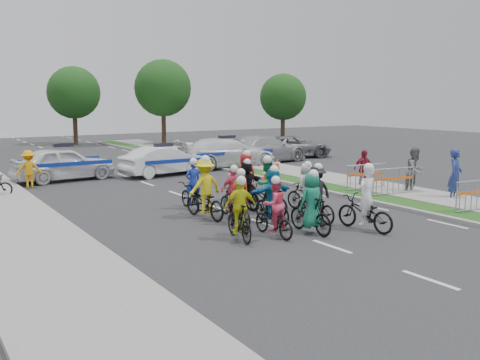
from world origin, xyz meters
TOP-DOWN VIEW (x-y plane):
  - ground at (0.00, 0.00)m, footprint 90.00×90.00m
  - curb_right at (5.10, 5.00)m, footprint 0.20×60.00m
  - grass_strip at (5.80, 5.00)m, footprint 1.20×60.00m
  - sidewalk_right at (7.60, 5.00)m, footprint 2.40×60.00m
  - sidewalk_left at (-6.50, 5.00)m, footprint 3.00×60.00m
  - rider_0 at (1.96, 0.80)m, footprint 0.89×1.98m
  - rider_1 at (0.43, 1.36)m, footprint 0.77×1.73m
  - rider_2 at (-0.64, 1.64)m, footprint 0.71×1.66m
  - rider_3 at (-1.63, 1.81)m, footprint 0.93×1.72m
  - rider_4 at (1.52, 2.42)m, footprint 1.02×1.80m
  - rider_5 at (0.21, 2.87)m, footprint 1.42×1.70m
  - rider_6 at (-0.74, 3.22)m, footprint 0.92×1.77m
  - rider_7 at (2.24, 3.78)m, footprint 0.78×1.66m
  - rider_8 at (0.82, 4.10)m, footprint 1.04×1.99m
  - rider_9 at (-0.33, 4.25)m, footprint 0.86×1.62m
  - rider_10 at (-1.16, 4.60)m, footprint 1.18×2.03m
  - rider_11 at (0.72, 5.11)m, footprint 1.39×1.66m
  - rider_12 at (-0.83, 6.04)m, footprint 0.64×1.74m
  - rider_13 at (1.44, 6.24)m, footprint 0.83×1.84m
  - police_car_0 at (-2.83, 14.98)m, footprint 4.73×2.29m
  - police_car_1 at (1.75, 14.08)m, footprint 4.46×2.17m
  - police_car_2 at (5.89, 14.93)m, footprint 5.70×2.68m
  - civilian_sedan at (9.02, 15.78)m, footprint 5.73×3.04m
  - civilian_suv at (12.07, 17.00)m, footprint 5.37×3.44m
  - spectator_0 at (8.09, 2.30)m, footprint 0.81×0.67m
  - spectator_1 at (7.95, 4.00)m, footprint 0.95×0.77m
  - spectator_2 at (7.33, 6.18)m, footprint 0.99×0.53m
  - marshal_hiviz at (-4.59, 13.72)m, footprint 1.09×0.72m
  - barrier_0 at (6.70, 0.45)m, footprint 2.04×0.70m
  - barrier_1 at (6.70, 3.98)m, footprint 2.05×0.77m
  - barrier_2 at (6.70, 5.39)m, footprint 2.04×0.69m
  - cone_0 at (4.53, 9.33)m, footprint 0.40×0.40m
  - cone_1 at (7.23, 12.14)m, footprint 0.40×0.40m
  - tree_1 at (9.00, 30.00)m, footprint 4.55×4.55m
  - tree_2 at (18.00, 26.00)m, footprint 3.85×3.85m
  - tree_4 at (3.00, 34.00)m, footprint 4.20×4.20m

SIDE VIEW (x-z plane):
  - ground at x=0.00m, z-range 0.00..0.00m
  - grass_strip at x=5.80m, z-range 0.00..0.11m
  - curb_right at x=5.10m, z-range 0.00..0.12m
  - sidewalk_right at x=7.60m, z-range 0.00..0.13m
  - sidewalk_left at x=-6.50m, z-range 0.00..0.13m
  - cone_0 at x=4.53m, z-range -0.01..0.69m
  - cone_1 at x=7.23m, z-range -0.01..0.69m
  - barrier_0 at x=6.70m, z-range 0.00..1.12m
  - barrier_1 at x=6.70m, z-range 0.00..1.12m
  - barrier_2 at x=6.70m, z-range 0.00..1.12m
  - rider_6 at x=-0.74m, z-range -0.29..1.43m
  - rider_12 at x=-0.83m, z-range -0.30..1.47m
  - rider_2 at x=-0.64m, z-range -0.21..1.47m
  - rider_0 at x=1.96m, z-range -0.33..1.62m
  - rider_9 at x=-0.33m, z-range -0.19..1.50m
  - rider_7 at x=2.24m, z-range -0.18..1.51m
  - rider_3 at x=-1.63m, z-range -0.20..1.55m
  - civilian_suv at x=12.07m, z-range 0.00..1.38m
  - police_car_1 at x=1.75m, z-range 0.00..1.41m
  - rider_4 at x=1.52m, z-range -0.20..1.61m
  - rider_1 at x=0.43m, z-range -0.20..1.61m
  - rider_8 at x=0.82m, z-range -0.25..1.68m
  - rider_11 at x=0.72m, z-range -0.13..1.60m
  - rider_13 at x=1.44m, z-range -0.21..1.69m
  - rider_5 at x=0.21m, z-range -0.14..1.64m
  - rider_10 at x=-1.16m, z-range -0.23..1.77m
  - police_car_0 at x=-2.83m, z-range 0.00..1.56m
  - civilian_sedan at x=9.02m, z-range 0.00..1.58m
  - marshal_hiviz at x=-4.59m, z-range 0.00..1.58m
  - police_car_2 at x=5.89m, z-range 0.00..1.61m
  - spectator_2 at x=7.33m, z-range 0.00..1.61m
  - spectator_1 at x=7.95m, z-range 0.00..1.84m
  - spectator_0 at x=8.09m, z-range 0.00..1.91m
  - tree_2 at x=18.00m, z-range 0.95..6.72m
  - tree_4 at x=3.00m, z-range 1.04..7.34m
  - tree_1 at x=9.00m, z-range 1.12..7.95m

